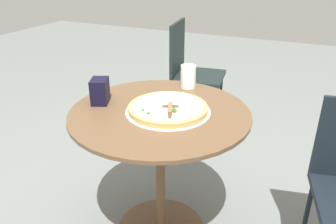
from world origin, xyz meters
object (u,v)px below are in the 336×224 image
object	(u,v)px
pizza_server	(170,104)
napkin_dispenser	(100,91)
patio_table	(160,148)
patio_chair_corner	(190,67)
drinking_cup	(188,76)
pizza_on_tray	(168,109)

from	to	relation	value
pizza_server	napkin_dispenser	bearing A→B (deg)	90.91
patio_table	napkin_dispenser	xyz separation A→B (m)	(-0.03, 0.31, 0.26)
patio_table	pizza_server	distance (m)	0.27
napkin_dispenser	patio_chair_corner	world-z (taller)	patio_chair_corner
pizza_server	napkin_dispenser	world-z (taller)	napkin_dispenser
patio_table	pizza_server	bearing A→B (deg)	-112.62
patio_table	patio_chair_corner	size ratio (longest dim) A/B	0.93
patio_table	napkin_dispenser	world-z (taller)	napkin_dispenser
patio_table	pizza_server	size ratio (longest dim) A/B	3.99
drinking_cup	pizza_on_tray	bearing A→B (deg)	-174.80
drinking_cup	patio_table	bearing A→B (deg)	178.48
napkin_dispenser	patio_chair_corner	xyz separation A→B (m)	(1.34, 0.04, -0.27)
patio_table	pizza_on_tray	world-z (taller)	pizza_on_tray
pizza_server	drinking_cup	world-z (taller)	drinking_cup
pizza_on_tray	drinking_cup	world-z (taller)	drinking_cup
drinking_cup	napkin_dispenser	world-z (taller)	drinking_cup
patio_table	patio_chair_corner	world-z (taller)	patio_chair_corner
pizza_on_tray	pizza_server	size ratio (longest dim) A/B	1.87
pizza_on_tray	napkin_dispenser	bearing A→B (deg)	96.71
pizza_on_tray	drinking_cup	bearing A→B (deg)	5.20
patio_table	drinking_cup	size ratio (longest dim) A/B	6.83
pizza_server	napkin_dispenser	xyz separation A→B (m)	(-0.01, 0.37, 0.01)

